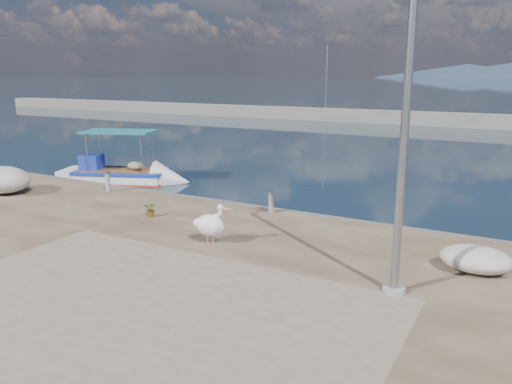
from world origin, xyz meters
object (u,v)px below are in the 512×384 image
object	(u,v)px
pelican	(211,225)
lamp_post	(405,124)
boat_left	(121,177)
bollard_near	(271,201)

from	to	relation	value
pelican	lamp_post	xyz separation A→B (m)	(4.79, -0.67, 2.82)
boat_left	pelican	world-z (taller)	boat_left
lamp_post	bollard_near	distance (m)	6.87
pelican	bollard_near	size ratio (longest dim) A/B	1.64
lamp_post	bollard_near	xyz separation A→B (m)	(-4.78, 3.96, -2.94)
boat_left	bollard_near	size ratio (longest dim) A/B	8.77
lamp_post	boat_left	bearing A→B (deg)	153.84
pelican	bollard_near	distance (m)	3.30
lamp_post	bollard_near	bearing A→B (deg)	140.35
pelican	bollard_near	bearing A→B (deg)	72.19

